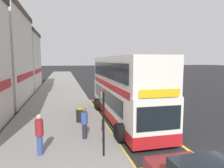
# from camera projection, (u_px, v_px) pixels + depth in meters

# --- Properties ---
(ground_plane) EXTENTS (260.00, 260.00, 0.00)m
(ground_plane) POSITION_uv_depth(u_px,v_px,m) (98.00, 82.00, 38.86)
(ground_plane) COLOR black
(pavement_near) EXTENTS (6.00, 76.00, 0.14)m
(pavement_near) POSITION_uv_depth(u_px,v_px,m) (61.00, 83.00, 37.22)
(pavement_near) COLOR gray
(pavement_near) RESTS_ON ground
(double_decker_bus) EXTENTS (3.15, 10.92, 4.40)m
(double_decker_bus) POSITION_uv_depth(u_px,v_px,m) (123.00, 90.00, 14.11)
(double_decker_bus) COLOR white
(double_decker_bus) RESTS_ON ground
(bus_bay_markings) EXTENTS (3.11, 13.94, 0.01)m
(bus_bay_markings) POSITION_uv_depth(u_px,v_px,m) (122.00, 118.00, 14.72)
(bus_bay_markings) COLOR yellow
(bus_bay_markings) RESTS_ON ground
(bus_stop_sign) EXTENTS (0.09, 0.51, 2.81)m
(bus_stop_sign) POSITION_uv_depth(u_px,v_px,m) (103.00, 117.00, 8.43)
(bus_stop_sign) COLOR black
(bus_stop_sign) RESTS_ON pavement_near
(terrace_end) EXTENTS (9.56, 9.37, 9.33)m
(terrace_end) POSITION_uv_depth(u_px,v_px,m) (4.00, 60.00, 29.44)
(terrace_end) COLOR silver
(terrace_end) RESTS_ON ground
(parked_car_maroon_kerbside) EXTENTS (2.09, 4.20, 1.62)m
(parked_car_maroon_kerbside) POSITION_uv_depth(u_px,v_px,m) (104.00, 72.00, 58.61)
(parked_car_maroon_kerbside) COLOR maroon
(parked_car_maroon_kerbside) RESTS_ON ground
(pedestrian_waiting_near_sign) EXTENTS (0.34, 0.34, 1.76)m
(pedestrian_waiting_near_sign) POSITION_uv_depth(u_px,v_px,m) (39.00, 133.00, 8.53)
(pedestrian_waiting_near_sign) COLOR #33478C
(pedestrian_waiting_near_sign) RESTS_ON pavement_near
(pedestrian_further_back) EXTENTS (0.34, 0.34, 1.60)m
(pedestrian_further_back) POSITION_uv_depth(u_px,v_px,m) (84.00, 122.00, 10.33)
(pedestrian_further_back) COLOR #26262D
(pedestrian_further_back) RESTS_ON pavement_near
(litter_bin) EXTENTS (0.63, 0.63, 0.93)m
(litter_bin) POSITION_uv_depth(u_px,v_px,m) (81.00, 115.00, 13.27)
(litter_bin) COLOR black
(litter_bin) RESTS_ON pavement_near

